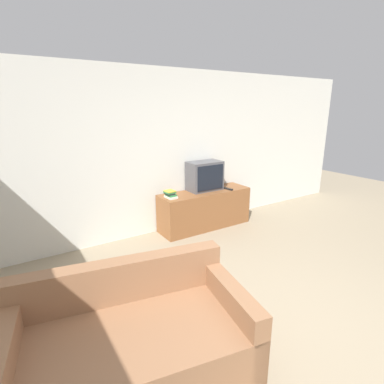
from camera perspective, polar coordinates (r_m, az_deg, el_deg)
The scene contains 7 objects.
ground_plane at distance 3.06m, azimuth 20.35°, elevation -26.47°, with size 14.00×14.00×0.00m, color gray.
wall_back at distance 4.75m, azimuth -8.31°, elevation 7.07°, with size 9.00×0.06×2.60m.
tv_stand at distance 5.17m, azimuth 2.44°, elevation -3.28°, with size 1.62×0.49×0.64m.
television at distance 5.09m, azimuth 2.44°, elevation 3.08°, with size 0.59×0.34×0.49m.
couch at distance 2.61m, azimuth -11.35°, elevation -26.40°, with size 1.91×1.27×0.79m.
book_stack at distance 4.69m, azimuth -4.16°, elevation -0.44°, with size 0.17×0.21×0.12m.
remote_on_stand at distance 5.20m, azimuth 6.95°, elevation 0.59°, with size 0.08×0.18×0.02m.
Camera 1 is at (-1.93, -1.25, 2.02)m, focal length 28.00 mm.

